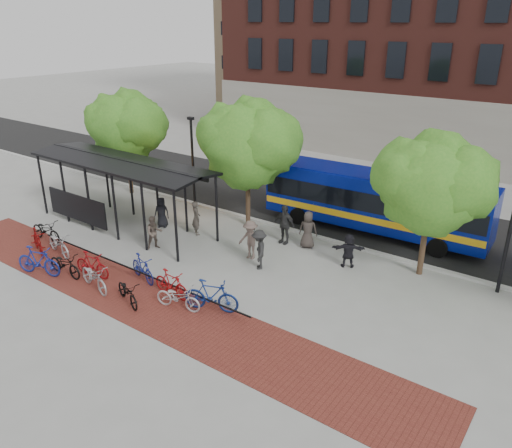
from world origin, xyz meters
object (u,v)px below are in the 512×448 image
Objects in this scene: pedestrian_9 at (259,249)px; bus at (374,199)px; bike_1 at (38,242)px; bike_3 at (38,261)px; tree_c at (435,181)px; bike_7 at (143,268)px; pedestrian_5 at (348,250)px; pedestrian_0 at (162,212)px; bike_6 at (94,277)px; pedestrian_6 at (308,230)px; tree_a at (127,124)px; bike_8 at (128,292)px; bike_9 at (171,284)px; bike_5 at (92,264)px; lamp_post_left at (193,161)px; pedestrian_8 at (154,233)px; tree_b at (250,140)px; pedestrian_3 at (250,240)px; bike_0 at (46,230)px; bus_shelter at (119,170)px; bike_11 at (211,296)px; pedestrian_1 at (196,218)px; pedestrian_4 at (284,224)px; bike_2 at (59,244)px; bike_4 at (65,264)px.

bus is at bearing 124.21° from pedestrian_9.
bike_1 is 0.91× the size of bike_3.
tree_c is 3.24× the size of bike_7.
pedestrian_0 is at bearing -19.75° from pedestrian_5.
bike_6 is at bearing -75.52° from pedestrian_9.
pedestrian_6 reaches higher than bike_3.
tree_c is at bearing 84.47° from pedestrian_9.
tree_c reaches higher than pedestrian_6.
bike_8 is (9.88, -8.82, -3.77)m from tree_a.
bike_9 is 4.12m from pedestrian_9.
bike_5 is (7.04, -8.27, -3.70)m from tree_a.
lamp_post_left reaches higher than pedestrian_9.
pedestrian_8 is at bearing -156.01° from tree_c.
tree_b is 3.61× the size of pedestrian_3.
bike_8 is 9.25m from pedestrian_5.
bike_5 is (4.81, -0.96, 0.01)m from bike_0.
bus_shelter is 1.64× the size of tree_b.
bus_shelter is 11.90m from pedestrian_5.
bike_11 is (-1.63, -10.38, -1.10)m from bus.
pedestrian_0 is 2.10m from pedestrian_1.
bike_1 is at bearing 98.75° from bike_9.
bike_8 is (6.67, -0.49, -0.10)m from bike_1.
pedestrian_4 is at bearing -6.40° from bike_7.
pedestrian_9 is (8.08, 4.24, 0.34)m from bike_2.
tree_b reaches higher than pedestrian_1.
bike_9 is (7.06, -3.66, -2.46)m from bus_shelter.
pedestrian_9 is at bearing -51.26° from bike_2.
pedestrian_3 is (8.10, 5.27, 0.32)m from bike_1.
pedestrian_8 is at bearing -15.18° from bike_4.
pedestrian_8 is (-10.90, -4.85, -3.26)m from tree_c.
tree_a is 3.45× the size of bike_9.
pedestrian_0 is 0.91× the size of pedestrian_1.
lamp_post_left is 2.44× the size of bike_3.
tree_a is 12.13m from bike_7.
bike_6 is (-1.00, -8.90, -3.92)m from tree_b.
bike_8 is (0.90, -1.55, -0.08)m from bike_7.
bike_0 is at bearing 84.69° from bike_2.
pedestrian_3 is (5.86, -0.28, 0.11)m from pedestrian_0.
bike_9 reaches higher than bike_8.
pedestrian_8 is at bearing 111.61° from pedestrian_1.
pedestrian_5 is (11.40, 2.58, -2.23)m from bus_shelter.
lamp_post_left is at bearing -37.00° from pedestrian_5.
bike_8 is at bearing -103.47° from bike_0.
bike_7 is at bearing -72.21° from bike_2.
pedestrian_0 is (3.22, 4.52, 0.25)m from bike_0.
pedestrian_6 is (9.55, 7.77, 0.31)m from bike_1.
pedestrian_1 reaches higher than pedestrian_8.
lamp_post_left is at bearing -15.99° from bike_3.
bike_7 reaches higher than bike_4.
bike_5 is at bearing -87.02° from bike_2.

